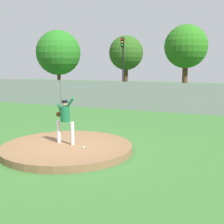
# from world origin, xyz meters

# --- Properties ---
(ground_plane) EXTENTS (80.00, 80.00, 0.00)m
(ground_plane) POSITION_xyz_m (0.00, 6.00, 0.00)
(ground_plane) COLOR #386B2D
(asphalt_strip) EXTENTS (44.00, 7.00, 0.01)m
(asphalt_strip) POSITION_xyz_m (0.00, 14.50, 0.00)
(asphalt_strip) COLOR #2B2B2D
(asphalt_strip) RESTS_ON ground_plane
(pitchers_mound) EXTENTS (4.53, 4.53, 0.22)m
(pitchers_mound) POSITION_xyz_m (0.00, 0.00, 0.11)
(pitchers_mound) COLOR brown
(pitchers_mound) RESTS_ON ground_plane
(pitcher_youth) EXTENTS (0.78, 0.32, 1.65)m
(pitcher_youth) POSITION_xyz_m (-0.13, 0.10, 1.18)
(pitcher_youth) COLOR silver
(pitcher_youth) RESTS_ON pitchers_mound
(baseball) EXTENTS (0.07, 0.07, 0.07)m
(baseball) POSITION_xyz_m (0.76, -0.18, 0.26)
(baseball) COLOR white
(baseball) RESTS_ON pitchers_mound
(chainlink_fence) EXTENTS (34.02, 0.07, 1.99)m
(chainlink_fence) POSITION_xyz_m (0.00, 10.00, 0.95)
(chainlink_fence) COLOR gray
(chainlink_fence) RESTS_ON ground_plane
(parked_car_burgundy) EXTENTS (1.85, 4.05, 1.59)m
(parked_car_burgundy) POSITION_xyz_m (-5.15, 14.21, 0.76)
(parked_car_burgundy) COLOR maroon
(parked_car_burgundy) RESTS_ON ground_plane
(parked_car_red) EXTENTS (1.99, 4.40, 1.58)m
(parked_car_red) POSITION_xyz_m (-11.94, 14.31, 0.76)
(parked_car_red) COLOR #A81919
(parked_car_red) RESTS_ON ground_plane
(traffic_cone_orange) EXTENTS (0.40, 0.40, 0.55)m
(traffic_cone_orange) POSITION_xyz_m (-9.80, 16.57, 0.26)
(traffic_cone_orange) COLOR orange
(traffic_cone_orange) RESTS_ON asphalt_strip
(traffic_light_near) EXTENTS (0.28, 0.46, 5.57)m
(traffic_light_near) POSITION_xyz_m (-5.20, 18.30, 3.76)
(traffic_light_near) COLOR black
(traffic_light_near) RESTS_ON ground_plane
(tree_leaning_west) EXTENTS (5.24, 5.24, 7.09)m
(tree_leaning_west) POSITION_xyz_m (-14.76, 21.72, 4.46)
(tree_leaning_west) COLOR #4C331E
(tree_leaning_west) RESTS_ON ground_plane
(tree_slender_far) EXTENTS (3.84, 3.84, 6.30)m
(tree_slender_far) POSITION_xyz_m (-6.80, 23.31, 4.35)
(tree_slender_far) COLOR #4C331E
(tree_slender_far) RESTS_ON ground_plane
(tree_bushy_near) EXTENTS (4.33, 4.33, 7.02)m
(tree_bushy_near) POSITION_xyz_m (-0.02, 22.41, 4.82)
(tree_bushy_near) COLOR #4C331E
(tree_bushy_near) RESTS_ON ground_plane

